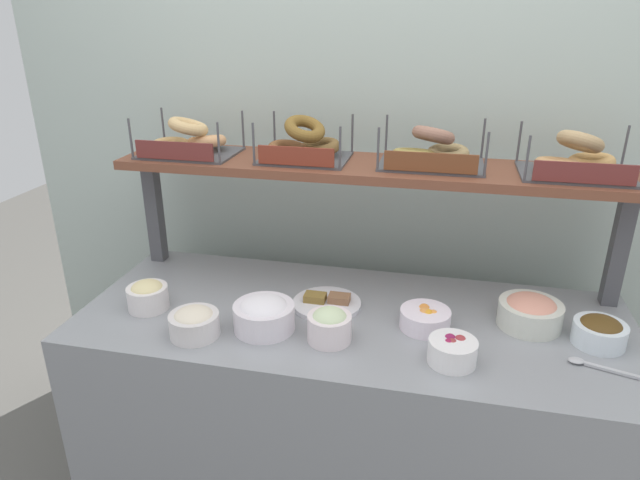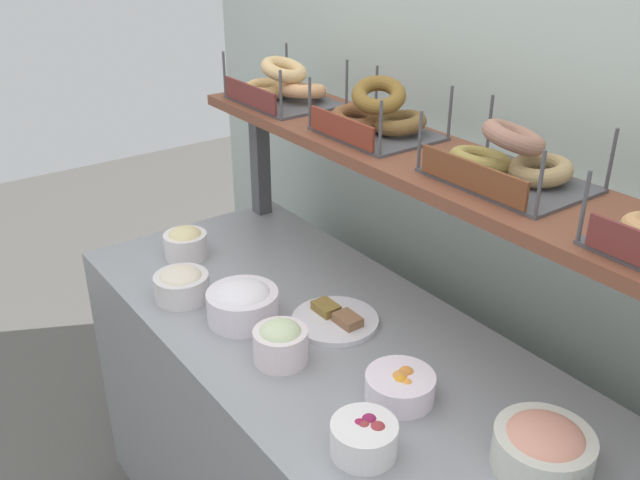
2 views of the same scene
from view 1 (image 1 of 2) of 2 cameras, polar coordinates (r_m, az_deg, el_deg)
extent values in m
cube|color=#B2C2B8|center=(2.17, 6.03, 7.56)|extent=(2.94, 0.06, 2.40)
cube|color=gray|center=(2.04, 3.10, -18.15)|extent=(1.74, 0.70, 0.85)
cube|color=#4C4C51|center=(2.20, -16.60, 2.88)|extent=(0.05, 0.05, 0.40)
cube|color=#4C4C51|center=(2.02, 28.30, -0.72)|extent=(0.05, 0.05, 0.40)
cube|color=brown|center=(1.88, 5.05, 7.37)|extent=(1.70, 0.32, 0.03)
cylinder|color=white|center=(1.71, -5.75, -7.86)|extent=(0.19, 0.19, 0.08)
ellipsoid|color=white|center=(1.70, -5.79, -6.86)|extent=(0.15, 0.15, 0.06)
cylinder|color=white|center=(1.65, 0.97, -9.00)|extent=(0.13, 0.13, 0.08)
ellipsoid|color=beige|center=(1.63, 0.98, -7.97)|extent=(0.10, 0.10, 0.06)
cylinder|color=white|center=(1.90, -17.20, -5.66)|extent=(0.13, 0.13, 0.08)
ellipsoid|color=beige|center=(1.89, -17.31, -4.80)|extent=(0.10, 0.10, 0.05)
cylinder|color=white|center=(1.60, 13.40, -11.05)|extent=(0.13, 0.13, 0.07)
sphere|color=#9B3738|center=(1.59, 13.37, -10.29)|extent=(0.03, 0.03, 0.03)
sphere|color=#8C1E4C|center=(1.60, 13.16, -9.93)|extent=(0.04, 0.04, 0.04)
sphere|color=#9B1D47|center=(1.58, 13.03, -10.32)|extent=(0.03, 0.03, 0.03)
sphere|color=#A23539|center=(1.60, 14.15, -10.02)|extent=(0.04, 0.04, 0.04)
cylinder|color=white|center=(1.83, 26.65, -8.51)|extent=(0.15, 0.15, 0.07)
ellipsoid|color=#543A17|center=(1.82, 26.80, -7.75)|extent=(0.12, 0.12, 0.05)
cylinder|color=white|center=(1.74, 10.71, -7.95)|extent=(0.15, 0.15, 0.06)
sphere|color=#F99C43|center=(1.73, 11.51, -7.46)|extent=(0.03, 0.03, 0.03)
sphere|color=orange|center=(1.73, 11.00, -7.48)|extent=(0.03, 0.03, 0.03)
sphere|color=#E89042|center=(1.73, 10.69, -7.36)|extent=(0.04, 0.04, 0.04)
sphere|color=orange|center=(1.75, 10.61, -7.04)|extent=(0.04, 0.04, 0.04)
cylinder|color=silver|center=(1.84, 20.69, -7.15)|extent=(0.19, 0.19, 0.08)
ellipsoid|color=#E4967D|center=(1.82, 20.82, -6.26)|extent=(0.15, 0.15, 0.05)
cylinder|color=silver|center=(1.72, -12.73, -8.47)|extent=(0.15, 0.15, 0.07)
ellipsoid|color=beige|center=(1.70, -12.82, -7.62)|extent=(0.12, 0.12, 0.05)
cylinder|color=white|center=(1.84, 0.70, -6.55)|extent=(0.23, 0.23, 0.01)
cube|color=olive|center=(1.84, -0.51, -5.89)|extent=(0.07, 0.05, 0.02)
cube|color=#8D6041|center=(1.84, 1.98, -6.00)|extent=(0.07, 0.05, 0.02)
cube|color=#B7B7BC|center=(1.72, 27.75, -11.75)|extent=(0.14, 0.05, 0.01)
ellipsoid|color=#B7B7BC|center=(1.72, 24.76, -11.14)|extent=(0.04, 0.03, 0.01)
cube|color=#4C4C51|center=(2.05, -13.11, 8.66)|extent=(0.33, 0.24, 0.01)
cylinder|color=#4C4C51|center=(2.01, -18.81, 9.74)|extent=(0.01, 0.01, 0.14)
cylinder|color=#4C4C51|center=(1.87, -10.34, 9.67)|extent=(0.01, 0.01, 0.14)
cylinder|color=#4C4C51|center=(2.21, -15.77, 11.12)|extent=(0.01, 0.01, 0.14)
cylinder|color=#4C4C51|center=(2.08, -7.89, 11.07)|extent=(0.01, 0.01, 0.14)
cube|color=maroon|center=(1.94, -14.71, 8.83)|extent=(0.28, 0.01, 0.06)
torus|color=tan|center=(2.04, -15.00, 9.26)|extent=(0.20, 0.20, 0.05)
torus|color=tan|center=(2.05, -11.52, 9.85)|extent=(0.20, 0.20, 0.06)
torus|color=#DEB477|center=(2.03, -13.34, 11.25)|extent=(0.19, 0.19, 0.08)
cube|color=#4C4C51|center=(1.93, -1.54, 8.37)|extent=(0.30, 0.24, 0.01)
cylinder|color=#4C4C51|center=(1.84, -6.82, 9.70)|extent=(0.01, 0.01, 0.14)
cylinder|color=#4C4C51|center=(1.77, 2.06, 9.32)|extent=(0.01, 0.01, 0.14)
cylinder|color=#4C4C51|center=(2.06, -4.69, 11.09)|extent=(0.01, 0.01, 0.14)
cylinder|color=#4C4C51|center=(1.99, 3.33, 10.76)|extent=(0.01, 0.01, 0.14)
cube|color=maroon|center=(1.80, -2.49, 8.58)|extent=(0.25, 0.01, 0.06)
torus|color=brown|center=(1.90, -3.30, 9.20)|extent=(0.19, 0.19, 0.06)
torus|color=brown|center=(1.94, 0.00, 9.49)|extent=(0.20, 0.20, 0.06)
torus|color=brown|center=(1.90, -1.57, 11.33)|extent=(0.20, 0.20, 0.09)
cube|color=#4C4C51|center=(1.88, 11.31, 7.62)|extent=(0.34, 0.24, 0.01)
cylinder|color=#4C4C51|center=(1.77, 5.97, 9.18)|extent=(0.01, 0.01, 0.14)
cylinder|color=#4C4C51|center=(1.76, 16.68, 8.31)|extent=(0.01, 0.01, 0.14)
cylinder|color=#4C4C51|center=(1.99, 6.82, 10.63)|extent=(0.01, 0.01, 0.14)
cylinder|color=#4C4C51|center=(1.98, 16.36, 9.86)|extent=(0.01, 0.01, 0.14)
cube|color=brown|center=(1.76, 11.24, 7.80)|extent=(0.29, 0.01, 0.06)
torus|color=#9C8742|center=(1.85, 9.51, 8.56)|extent=(0.16, 0.16, 0.06)
torus|color=tan|center=(1.91, 12.95, 8.64)|extent=(0.19, 0.19, 0.05)
torus|color=#9D6D59|center=(1.86, 11.53, 10.49)|extent=(0.20, 0.20, 0.08)
cube|color=#4C4C51|center=(1.90, 24.61, 6.15)|extent=(0.33, 0.24, 0.01)
cylinder|color=#4C4C51|center=(1.75, 20.45, 7.74)|extent=(0.01, 0.01, 0.14)
cylinder|color=#4C4C51|center=(1.97, 19.71, 9.37)|extent=(0.01, 0.01, 0.14)
cylinder|color=#4C4C51|center=(2.03, 28.77, 8.30)|extent=(0.01, 0.01, 0.14)
cube|color=maroon|center=(1.78, 25.47, 6.21)|extent=(0.28, 0.01, 0.06)
torus|color=tan|center=(1.85, 23.18, 7.07)|extent=(0.17, 0.18, 0.06)
torus|color=tan|center=(1.94, 26.00, 7.17)|extent=(0.16, 0.15, 0.06)
torus|color=tan|center=(1.88, 25.10, 9.11)|extent=(0.20, 0.20, 0.09)
camera|label=2|loc=(1.09, 68.68, 13.34)|focal=38.90mm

